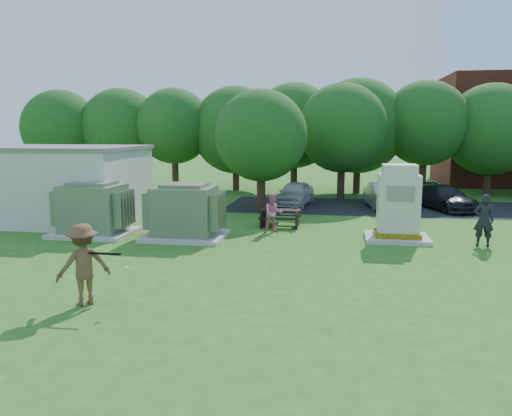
% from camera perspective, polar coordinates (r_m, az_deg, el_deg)
% --- Properties ---
extents(ground, '(120.00, 120.00, 0.00)m').
position_cam_1_polar(ground, '(14.23, -2.70, -7.66)').
color(ground, '#2D6619').
rests_on(ground, ground).
extents(service_building, '(10.00, 5.00, 3.20)m').
position_cam_1_polar(service_building, '(24.76, -24.74, 2.41)').
color(service_building, beige).
rests_on(service_building, ground).
extents(service_building_roof, '(10.20, 5.20, 0.15)m').
position_cam_1_polar(service_building_roof, '(24.64, -24.99, 6.28)').
color(service_building_roof, slate).
rests_on(service_building_roof, service_building).
extents(parking_strip, '(20.00, 6.00, 0.01)m').
position_cam_1_polar(parking_strip, '(27.44, 18.00, -0.01)').
color(parking_strip, '#232326').
rests_on(parking_strip, ground).
extents(transformer_left, '(3.00, 2.40, 2.07)m').
position_cam_1_polar(transformer_left, '(20.40, -18.07, -0.23)').
color(transformer_left, beige).
rests_on(transformer_left, ground).
extents(transformer_right, '(3.00, 2.40, 2.07)m').
position_cam_1_polar(transformer_right, '(18.97, -8.12, -0.53)').
color(transformer_right, beige).
rests_on(transformer_right, ground).
extents(generator_cabinet, '(2.31, 1.89, 2.81)m').
position_cam_1_polar(generator_cabinet, '(19.11, 15.92, 0.07)').
color(generator_cabinet, beige).
rests_on(generator_cabinet, ground).
extents(picnic_table, '(1.70, 1.28, 0.73)m').
position_cam_1_polar(picnic_table, '(21.13, 2.77, -0.90)').
color(picnic_table, black).
rests_on(picnic_table, ground).
extents(batter, '(1.41, 1.35, 1.92)m').
position_cam_1_polar(batter, '(12.36, -19.13, -6.10)').
color(batter, brown).
rests_on(batter, ground).
extents(person_by_generator, '(0.72, 0.52, 1.85)m').
position_cam_1_polar(person_by_generator, '(19.19, 24.59, -1.29)').
color(person_by_generator, black).
rests_on(person_by_generator, ground).
extents(person_at_picnic, '(0.93, 0.83, 1.58)m').
position_cam_1_polar(person_at_picnic, '(19.83, 1.99, -0.57)').
color(person_at_picnic, pink).
rests_on(person_at_picnic, ground).
extents(car_white, '(2.10, 3.99, 1.30)m').
position_cam_1_polar(car_white, '(27.13, 4.48, 1.68)').
color(car_white, silver).
rests_on(car_white, ground).
extents(car_silver_a, '(1.96, 4.29, 1.36)m').
position_cam_1_polar(car_silver_a, '(26.87, 14.27, 1.43)').
color(car_silver_a, '#A0A0A4').
rests_on(car_silver_a, ground).
extents(car_dark, '(3.14, 4.59, 1.23)m').
position_cam_1_polar(car_dark, '(27.39, 20.73, 1.13)').
color(car_dark, black).
rests_on(car_dark, ground).
extents(batting_equipment, '(1.02, 0.11, 0.41)m').
position_cam_1_polar(batting_equipment, '(11.98, -16.96, -5.26)').
color(batting_equipment, black).
rests_on(batting_equipment, ground).
extents(tree_row, '(41.30, 13.30, 7.30)m').
position_cam_1_polar(tree_row, '(31.85, 7.55, 9.03)').
color(tree_row, '#47301E').
rests_on(tree_row, ground).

